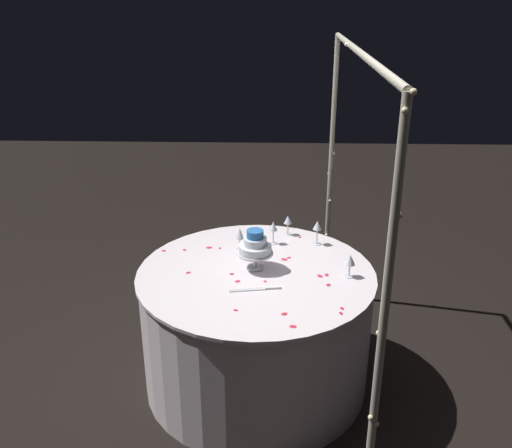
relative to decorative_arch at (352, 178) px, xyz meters
The scene contains 32 objects.
ground_plane 1.50m from the decorative_arch, 90.15° to the right, with size 12.00×12.00×0.00m, color black.
decorative_arch is the anchor object (origin of this frame).
main_table 1.13m from the decorative_arch, 90.15° to the right, with size 1.45×1.45×0.79m.
tiered_cake 0.71m from the decorative_arch, 95.59° to the right, with size 0.22×0.22×0.25m.
wine_glass_0 0.77m from the decorative_arch, 133.78° to the right, with size 0.06×0.06×0.16m.
wine_glass_1 0.87m from the decorative_arch, 115.07° to the right, with size 0.06×0.06×0.16m.
wine_glass_2 0.50m from the decorative_arch, 27.72° to the left, with size 0.06×0.06×0.14m.
wine_glass_3 0.65m from the decorative_arch, 161.12° to the right, with size 0.06×0.06×0.17m.
wine_glass_4 0.82m from the decorative_arch, 149.37° to the right, with size 0.06×0.06×0.14m.
cake_knife 0.82m from the decorative_arch, 67.91° to the right, with size 0.07×0.29×0.01m.
rose_petal_0 0.71m from the decorative_arch, 121.02° to the right, with size 0.03×0.02×0.00m, color #E02D47.
rose_petal_1 0.83m from the decorative_arch, 154.03° to the right, with size 0.03×0.02×0.00m, color #E02D47.
rose_petal_2 1.32m from the decorative_arch, 103.48° to the right, with size 0.03×0.02×0.00m, color #E02D47.
rose_petal_3 0.72m from the decorative_arch, 115.64° to the right, with size 0.03×0.02×0.00m, color #E02D47.
rose_petal_4 0.61m from the decorative_arch, 77.36° to the right, with size 0.03×0.02×0.00m, color #E02D47.
rose_petal_5 0.78m from the decorative_arch, 76.44° to the right, with size 0.02×0.02×0.00m, color #E02D47.
rose_petal_6 0.90m from the decorative_arch, 29.55° to the right, with size 0.04×0.03×0.00m, color #E02D47.
rose_petal_7 0.84m from the decorative_arch, 38.71° to the right, with size 0.04×0.03×0.00m, color #E02D47.
rose_petal_8 0.91m from the decorative_arch, 87.45° to the right, with size 0.03×0.02×0.00m, color #E02D47.
rose_petal_9 0.63m from the decorative_arch, 37.55° to the right, with size 0.03×0.02×0.00m, color #E02D47.
rose_petal_10 1.04m from the decorative_arch, 112.41° to the right, with size 0.02×0.02×0.00m, color #E02D47.
rose_petal_11 0.75m from the decorative_arch, ahead, with size 0.03×0.02×0.00m, color #E02D47.
rose_petal_12 1.21m from the decorative_arch, 106.15° to the right, with size 0.03×0.02×0.00m, color #E02D47.
rose_petal_13 0.62m from the decorative_arch, 75.47° to the right, with size 0.04×0.03×0.00m, color #E02D47.
rose_petal_14 0.88m from the decorative_arch, 79.41° to the right, with size 0.03×0.02×0.00m, color #E02D47.
rose_petal_15 0.87m from the decorative_arch, 129.35° to the right, with size 0.04×0.02×0.00m, color #E02D47.
rose_petal_16 1.10m from the decorative_arch, 111.21° to the right, with size 0.04×0.03×0.00m, color #E02D47.
rose_petal_17 0.81m from the decorative_arch, 124.60° to the right, with size 0.03×0.02×0.00m, color #E02D47.
rose_petal_18 0.72m from the decorative_arch, ahead, with size 0.03×0.02×0.00m, color #E02D47.
rose_petal_19 0.97m from the decorative_arch, 55.39° to the right, with size 0.03×0.02×0.00m, color #E02D47.
rose_petal_20 0.73m from the decorative_arch, 115.44° to the right, with size 0.03×0.02×0.00m, color #E02D47.
rose_petal_21 1.12m from the decorative_arch, 88.65° to the right, with size 0.03×0.02×0.00m, color #E02D47.
Camera 1 is at (2.99, 0.09, 2.39)m, focal length 39.30 mm.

